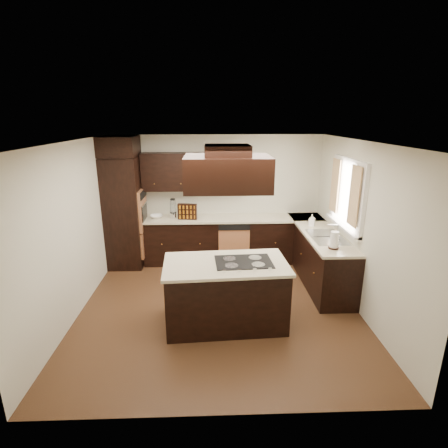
{
  "coord_description": "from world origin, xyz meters",
  "views": [
    {
      "loc": [
        -0.1,
        -4.84,
        2.82
      ],
      "look_at": [
        0.1,
        0.6,
        1.15
      ],
      "focal_mm": 28.0,
      "sensor_mm": 36.0,
      "label": 1
    }
  ],
  "objects_px": {
    "island": "(226,294)",
    "spice_rack": "(187,212)",
    "oven_column": "(125,213)",
    "range_hood": "(227,173)"
  },
  "relations": [
    {
      "from": "oven_column",
      "to": "range_hood",
      "type": "bearing_deg",
      "value": -50.26
    },
    {
      "from": "range_hood",
      "to": "spice_rack",
      "type": "distance_m",
      "value": 2.58
    },
    {
      "from": "island",
      "to": "spice_rack",
      "type": "bearing_deg",
      "value": 103.41
    },
    {
      "from": "spice_rack",
      "to": "island",
      "type": "bearing_deg",
      "value": -63.85
    },
    {
      "from": "range_hood",
      "to": "spice_rack",
      "type": "bearing_deg",
      "value": 106.57
    },
    {
      "from": "oven_column",
      "to": "spice_rack",
      "type": "height_order",
      "value": "oven_column"
    },
    {
      "from": "oven_column",
      "to": "spice_rack",
      "type": "xyz_separation_m",
      "value": [
        1.21,
        -0.01,
        0.01
      ]
    },
    {
      "from": "island",
      "to": "range_hood",
      "type": "distance_m",
      "value": 1.72
    },
    {
      "from": "range_hood",
      "to": "spice_rack",
      "type": "height_order",
      "value": "range_hood"
    },
    {
      "from": "range_hood",
      "to": "spice_rack",
      "type": "xyz_separation_m",
      "value": [
        -0.67,
        2.24,
        -1.09
      ]
    }
  ]
}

